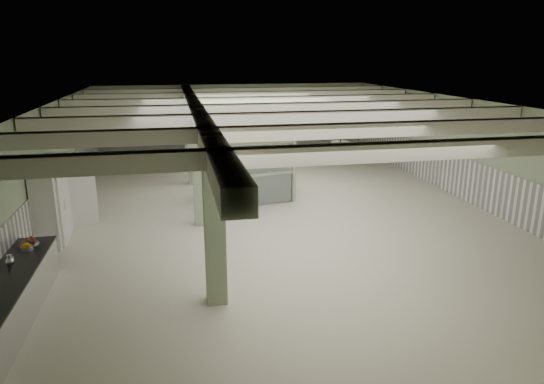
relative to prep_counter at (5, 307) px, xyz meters
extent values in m
plane|color=beige|center=(6.54, 6.26, -0.46)|extent=(20.00, 20.00, 0.00)
cube|color=beige|center=(6.54, 6.26, 3.14)|extent=(14.00, 20.00, 0.02)
cube|color=#9BB08D|center=(6.54, 16.26, 1.34)|extent=(14.00, 0.02, 3.60)
cube|color=#9BB08D|center=(6.54, -3.74, 1.34)|extent=(14.00, 0.02, 3.60)
cube|color=#9BB08D|center=(-0.46, 6.26, 1.34)|extent=(0.02, 20.00, 3.60)
cube|color=#9BB08D|center=(13.54, 6.26, 1.34)|extent=(0.02, 20.00, 3.60)
cube|color=white|center=(-0.43, 6.26, 0.29)|extent=(0.05, 19.90, 1.50)
cube|color=white|center=(13.52, 6.26, 0.29)|extent=(0.05, 19.90, 1.50)
cube|color=white|center=(6.54, 16.23, 0.29)|extent=(13.90, 0.05, 1.50)
cube|color=silver|center=(4.04, 6.26, 2.92)|extent=(0.45, 19.90, 0.40)
cube|color=silver|center=(6.54, -1.24, 2.96)|extent=(13.90, 0.35, 0.32)
cube|color=silver|center=(6.54, 1.26, 2.96)|extent=(13.90, 0.35, 0.32)
cube|color=silver|center=(6.54, 3.76, 2.96)|extent=(13.90, 0.35, 0.32)
cube|color=silver|center=(6.54, 6.26, 2.96)|extent=(13.90, 0.35, 0.32)
cube|color=silver|center=(6.54, 8.76, 2.96)|extent=(13.90, 0.35, 0.32)
cube|color=silver|center=(6.54, 11.26, 2.96)|extent=(13.90, 0.35, 0.32)
cube|color=silver|center=(6.54, 13.76, 2.96)|extent=(13.90, 0.35, 0.32)
cube|color=#9FB28F|center=(4.04, 0.26, 1.34)|extent=(0.42, 0.42, 3.60)
cube|color=#9FB28F|center=(4.04, 5.26, 1.34)|extent=(0.42, 0.42, 3.60)
cube|color=#9FB28F|center=(4.04, 10.26, 1.34)|extent=(0.42, 0.42, 3.60)
cube|color=#9FB28F|center=(4.04, 14.26, 1.34)|extent=(0.42, 0.42, 3.60)
cone|color=#313F2F|center=(7.04, 1.26, 2.59)|extent=(0.44, 0.44, 0.22)
cone|color=#313F2F|center=(7.04, 6.76, 2.59)|extent=(0.44, 0.44, 0.22)
cone|color=#313F2F|center=(7.04, 11.76, 2.59)|extent=(0.44, 0.44, 0.22)
cube|color=silver|center=(0.00, 0.00, -0.02)|extent=(0.85, 5.05, 0.88)
cube|color=black|center=(0.00, 0.00, 0.43)|extent=(0.89, 5.09, 0.04)
cylinder|color=#B2B2B7|center=(0.00, 1.74, 0.49)|extent=(0.30, 0.30, 0.09)
cube|color=white|center=(-0.11, 5.07, 0.70)|extent=(0.63, 2.52, 2.31)
cube|color=white|center=(0.24, 4.49, 0.70)|extent=(0.06, 0.95, 2.21)
cube|color=white|center=(0.36, 5.75, 0.70)|extent=(0.83, 0.56, 2.21)
cube|color=silver|center=(0.28, 4.49, 0.70)|extent=(0.02, 0.05, 0.30)
cube|color=silver|center=(0.28, 5.65, 0.70)|extent=(0.02, 0.05, 0.30)
cube|color=#99B08D|center=(4.75, 6.54, 0.67)|extent=(0.14, 0.14, 2.26)
cube|color=#99B08D|center=(4.35, 8.76, 0.67)|extent=(0.14, 0.14, 2.26)
cube|color=#99B08D|center=(7.42, 7.02, 0.67)|extent=(0.14, 0.14, 2.26)
cube|color=#99B08D|center=(7.01, 9.24, 0.67)|extent=(0.14, 0.14, 2.26)
cube|color=#99B08D|center=(5.88, 7.89, 1.86)|extent=(3.36, 3.00, 0.12)
cube|color=white|center=(6.08, 6.78, 0.09)|extent=(2.48, 0.51, 1.05)
cube|color=silver|center=(6.08, 6.78, 1.32)|extent=(2.48, 0.51, 1.22)
cube|color=white|center=(5.68, 9.00, 0.09)|extent=(2.48, 0.51, 1.05)
cube|color=silver|center=(5.68, 9.00, 1.32)|extent=(2.48, 0.51, 1.22)
cube|color=white|center=(4.55, 7.65, 0.09)|extent=(0.43, 2.04, 1.05)
cube|color=silver|center=(4.55, 7.65, 1.32)|extent=(0.43, 2.04, 1.22)
cube|color=white|center=(7.22, 8.13, 0.09)|extent=(0.43, 2.04, 1.05)
cube|color=silver|center=(7.22, 8.13, 1.32)|extent=(0.43, 2.04, 1.22)
cube|color=#626453|center=(7.42, 8.31, 0.11)|extent=(0.49, 0.61, 1.15)
camera|label=1|loc=(3.31, -9.12, 4.62)|focal=32.00mm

